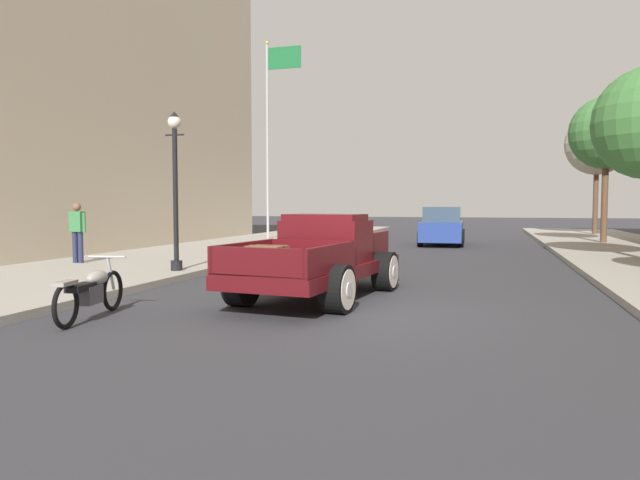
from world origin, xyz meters
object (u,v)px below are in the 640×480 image
(flagpole, at_px, (272,118))
(street_tree_third, at_px, (607,133))
(motorcycle_parked, at_px, (91,291))
(street_tree_farthest, at_px, (597,144))
(pedestrian_sidewalk_left, at_px, (77,229))
(street_lamp_near, at_px, (175,179))
(hotrod_truck_maroon, at_px, (324,257))
(car_background_blue, at_px, (442,227))

(flagpole, xyz_separation_m, street_tree_third, (14.46, 1.14, -1.05))
(motorcycle_parked, bearing_deg, street_tree_farthest, 66.81)
(pedestrian_sidewalk_left, relative_size, street_lamp_near, 0.43)
(hotrod_truck_maroon, bearing_deg, street_lamp_near, 156.02)
(pedestrian_sidewalk_left, distance_m, street_tree_farthest, 26.63)
(street_tree_third, relative_size, street_tree_farthest, 0.94)
(hotrod_truck_maroon, height_order, street_tree_third, street_tree_third)
(hotrod_truck_maroon, distance_m, motorcycle_parked, 4.27)
(car_background_blue, bearing_deg, hotrod_truck_maroon, -94.27)
(motorcycle_parked, distance_m, street_tree_farthest, 29.28)
(flagpole, height_order, street_tree_farthest, flagpole)
(car_background_blue, height_order, flagpole, flagpole)
(hotrod_truck_maroon, bearing_deg, motorcycle_parked, -131.77)
(hotrod_truck_maroon, relative_size, street_lamp_near, 1.32)
(hotrod_truck_maroon, relative_size, pedestrian_sidewalk_left, 3.07)
(car_background_blue, height_order, street_tree_third, street_tree_third)
(car_background_blue, bearing_deg, pedestrian_sidewalk_left, -126.32)
(hotrod_truck_maroon, xyz_separation_m, motorcycle_parked, (-2.84, -3.18, -0.31))
(motorcycle_parked, bearing_deg, hotrod_truck_maroon, 48.23)
(street_tree_farthest, bearing_deg, car_background_blue, -131.43)
(hotrod_truck_maroon, distance_m, pedestrian_sidewalk_left, 8.33)
(hotrod_truck_maroon, xyz_separation_m, flagpole, (-6.74, 14.99, 5.02))
(street_tree_third, distance_m, street_tree_farthest, 7.34)
(street_lamp_near, distance_m, flagpole, 13.73)
(motorcycle_parked, relative_size, street_tree_farthest, 0.32)
(motorcycle_parked, xyz_separation_m, street_lamp_near, (-1.45, 5.08, 1.94))
(street_tree_farthest, bearing_deg, pedestrian_sidewalk_left, -128.49)
(motorcycle_parked, distance_m, street_tree_third, 22.41)
(street_lamp_near, bearing_deg, hotrod_truck_maroon, -23.98)
(street_lamp_near, bearing_deg, street_tree_farthest, 59.16)
(motorcycle_parked, bearing_deg, pedestrian_sidewalk_left, 129.99)
(pedestrian_sidewalk_left, bearing_deg, motorcycle_parked, -50.01)
(pedestrian_sidewalk_left, height_order, street_lamp_near, street_lamp_near)
(flagpole, height_order, street_tree_third, flagpole)
(car_background_blue, height_order, pedestrian_sidewalk_left, pedestrian_sidewalk_left)
(car_background_blue, distance_m, street_tree_third, 7.78)
(flagpole, bearing_deg, street_lamp_near, -79.37)
(car_background_blue, bearing_deg, street_tree_farthest, 48.57)
(street_lamp_near, distance_m, street_tree_third, 18.75)
(hotrod_truck_maroon, distance_m, car_background_blue, 15.02)
(motorcycle_parked, distance_m, street_lamp_near, 5.63)
(flagpole, relative_size, street_tree_farthest, 1.41)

